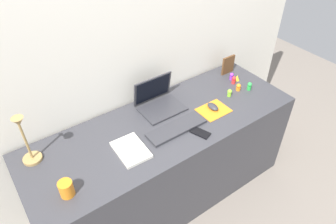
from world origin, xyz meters
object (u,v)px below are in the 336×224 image
Objects in this scene: desk_lamp at (26,141)px; cell_phone at (200,133)px; toy_figurine_red at (234,80)px; toy_figurine_yellow at (237,78)px; mouse at (213,107)px; notebook_pad at (131,150)px; coffee_mug at (66,189)px; toy_figurine_green at (249,86)px; keyboard at (176,128)px; toy_figurine_orange at (238,87)px; picture_frame at (228,65)px; toy_figurine_purple at (232,76)px; toy_figurine_lime at (230,93)px; laptop at (158,100)px.

cell_phone is at bearing -21.61° from desk_lamp.
toy_figurine_yellow is at bearing 17.71° from toy_figurine_red.
notebook_pad is (-0.67, -0.02, -0.01)m from mouse.
coffee_mug is 1.46× the size of toy_figurine_green.
cell_phone is 0.36× the size of desk_lamp.
coffee_mug is (-0.77, -0.07, 0.04)m from keyboard.
cell_phone is (-0.23, -0.14, -0.02)m from mouse.
picture_frame is at bearing 65.40° from toy_figurine_orange.
toy_figurine_purple is (-0.01, 0.18, -0.00)m from toy_figurine_green.
toy_figurine_lime is (0.20, 0.04, 0.01)m from mouse.
notebook_pad is 0.44m from coffee_mug.
laptop reaches higher than cell_phone.
notebook_pad is 4.24× the size of toy_figurine_orange.
desk_lamp reaches higher than toy_figurine_red.
cell_phone is at bearing -150.90° from toy_figurine_purple.
toy_figurine_yellow is (0.64, 0.31, 0.02)m from cell_phone.
toy_figurine_orange is at bearing -6.67° from desk_lamp.
toy_figurine_orange is 0.97× the size of toy_figurine_lime.
toy_figurine_red is (0.64, -0.10, -0.02)m from laptop.
desk_lamp reaches higher than toy_figurine_purple.
coffee_mug reaches higher than cell_phone.
toy_figurine_red is at bearing -116.38° from toy_figurine_purple.
keyboard is at bearing 1.51° from notebook_pad.
coffee_mug is (-0.81, -0.35, -0.01)m from laptop.
toy_figurine_orange reaches higher than mouse.
toy_figurine_green is 0.15m from toy_figurine_yellow.
toy_figurine_red is (-0.07, -0.14, -0.04)m from picture_frame.
toy_figurine_yellow is (0.40, 0.16, 0.00)m from mouse.
notebook_pad is (-0.44, 0.12, 0.01)m from cell_phone.
toy_figurine_yellow is 0.77× the size of toy_figurine_lime.
toy_figurine_green is (1.06, 0.03, 0.02)m from notebook_pad.
toy_figurine_red is at bearing 22.76° from mouse.
toy_figurine_yellow is at bearing -46.53° from toy_figurine_purple.
mouse is at bearing 3.76° from keyboard.
keyboard is at bearing -172.83° from toy_figurine_orange.
keyboard is at bearing -16.84° from desk_lamp.
desk_lamp is 1.50× the size of notebook_pad.
keyboard is at bearing 110.32° from cell_phone.
picture_frame is at bearing 64.74° from toy_figurine_purple.
mouse reaches higher than keyboard.
toy_figurine_purple is at bearing 8.89° from cell_phone.
coffee_mug is (-1.52, -0.38, -0.03)m from picture_frame.
desk_lamp is at bearing 177.48° from toy_figurine_yellow.
toy_figurine_orange is 0.11m from toy_figurine_lime.
mouse is 1.55× the size of toy_figurine_red.
picture_frame is 0.28m from toy_figurine_green.
cell_phone is 0.47m from toy_figurine_lime.
toy_figurine_red is at bearing 13.84° from keyboard.
coffee_mug is at bearing -170.21° from toy_figurine_yellow.
toy_figurine_red is 1.06× the size of toy_figurine_lime.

